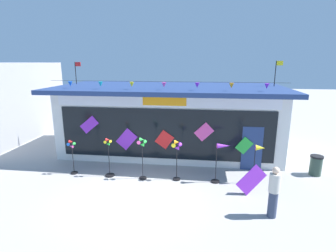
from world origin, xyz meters
TOP-DOWN VIEW (x-y plane):
  - ground_plane at (0.00, 0.00)m, footprint 80.00×80.00m
  - kite_shop_building at (0.68, 5.24)m, footprint 11.28×5.55m
  - wind_spinner_far_left at (-3.11, 1.55)m, footprint 0.34×0.29m
  - wind_spinner_left at (-1.48, 1.53)m, footprint 0.39×0.39m
  - wind_spinner_center_left at (-0.01, 1.42)m, footprint 0.38×0.31m
  - wind_spinner_center_right at (1.39, 1.51)m, footprint 0.41×0.30m
  - wind_spinner_right at (3.15, 1.53)m, footprint 0.70×0.34m
  - wind_spinner_far_right at (4.59, 1.65)m, footprint 0.51×0.30m
  - person_mid_plaza at (4.63, -0.72)m, footprint 0.34×0.34m
  - trash_bin at (7.26, 2.79)m, footprint 0.52×0.52m
  - display_kite_on_ground at (4.21, 0.69)m, footprint 1.13×0.30m

SIDE VIEW (x-z plane):
  - ground_plane at x=0.00m, z-range 0.00..0.00m
  - trash_bin at x=7.26m, z-range 0.01..0.88m
  - display_kite_on_ground at x=4.21m, z-range 0.00..1.13m
  - wind_spinner_left at x=-1.48m, z-range -0.04..1.65m
  - person_mid_plaza at x=4.63m, z-range 0.02..1.70m
  - wind_spinner_far_left at x=-3.11m, z-range 0.19..1.72m
  - wind_spinner_far_right at x=4.59m, z-range 0.34..1.95m
  - wind_spinner_right at x=3.15m, z-range 0.34..1.99m
  - wind_spinner_center_left at x=-0.01m, z-range 0.29..2.10m
  - wind_spinner_center_right at x=1.39m, z-range 0.34..2.07m
  - kite_shop_building at x=0.68m, z-range -0.59..4.20m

